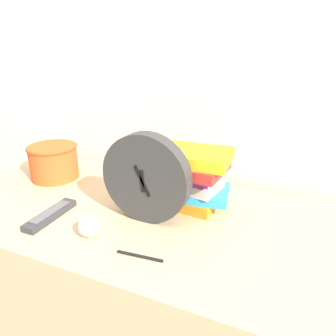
% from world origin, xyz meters
% --- Properties ---
extents(wall_back, '(6.00, 0.04, 2.40)m').
position_xyz_m(wall_back, '(0.00, 0.71, 1.20)').
color(wall_back, silver).
rests_on(wall_back, ground_plane).
extents(desk, '(1.37, 0.64, 0.75)m').
position_xyz_m(desk, '(0.00, 0.32, 0.37)').
color(desk, tan).
rests_on(desk, ground_plane).
extents(desk_clock, '(0.27, 0.05, 0.27)m').
position_xyz_m(desk_clock, '(0.07, 0.29, 0.89)').
color(desk_clock, '#333333').
rests_on(desk_clock, desk).
extents(book_stack, '(0.28, 0.20, 0.20)m').
position_xyz_m(book_stack, '(0.15, 0.43, 0.85)').
color(book_stack, orange).
rests_on(book_stack, desk).
extents(basket, '(0.19, 0.19, 0.13)m').
position_xyz_m(basket, '(-0.41, 0.43, 0.82)').
color(basket, '#E05623').
rests_on(basket, desk).
extents(tv_remote, '(0.05, 0.20, 0.02)m').
position_xyz_m(tv_remote, '(-0.21, 0.18, 0.76)').
color(tv_remote, '#333338').
rests_on(tv_remote, desk).
extents(crumpled_paper_ball, '(0.06, 0.06, 0.06)m').
position_xyz_m(crumpled_paper_ball, '(-0.04, 0.14, 0.78)').
color(crumpled_paper_ball, white).
rests_on(crumpled_paper_ball, desk).
extents(pen, '(0.13, 0.02, 0.01)m').
position_xyz_m(pen, '(0.14, 0.12, 0.75)').
color(pen, black).
rests_on(pen, desk).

